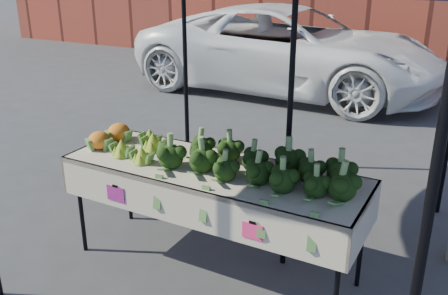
# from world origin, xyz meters

# --- Properties ---
(ground) EXTENTS (90.00, 90.00, 0.00)m
(ground) POSITION_xyz_m (0.00, 0.00, 0.00)
(ground) COLOR #343437
(table) EXTENTS (2.43, 0.91, 0.90)m
(table) POSITION_xyz_m (-0.22, -0.14, 0.45)
(table) COLOR beige
(table) RESTS_ON ground
(canopy) EXTENTS (3.16, 3.16, 2.74)m
(canopy) POSITION_xyz_m (-0.07, 0.25, 1.37)
(canopy) COLOR black
(canopy) RESTS_ON ground
(broccoli_heap) EXTENTS (1.54, 0.57, 0.26)m
(broccoli_heap) POSITION_xyz_m (0.14, -0.12, 1.03)
(broccoli_heap) COLOR black
(broccoli_heap) RESTS_ON table
(romanesco_cluster) EXTENTS (0.43, 0.57, 0.20)m
(romanesco_cluster) POSITION_xyz_m (-0.88, -0.11, 1.00)
(romanesco_cluster) COLOR #96A62D
(romanesco_cluster) RESTS_ON table
(cauliflower_pair) EXTENTS (0.23, 0.43, 0.18)m
(cauliflower_pair) POSITION_xyz_m (-1.25, -0.08, 0.99)
(cauliflower_pair) COLOR orange
(cauliflower_pair) RESTS_ON table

